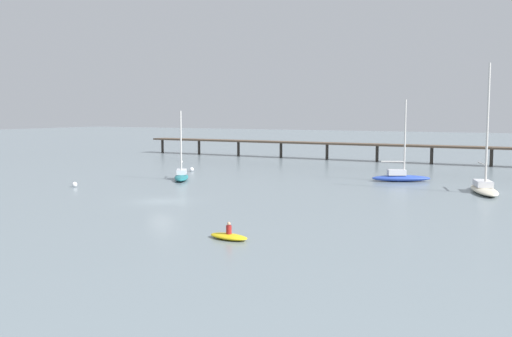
{
  "coord_description": "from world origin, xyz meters",
  "views": [
    {
      "loc": [
        33.36,
        -43.15,
        8.25
      ],
      "look_at": [
        0.0,
        18.14,
        1.5
      ],
      "focal_mm": 41.52,
      "sensor_mm": 36.0,
      "label": 1
    }
  ],
  "objects_px": {
    "pier": "(462,140)",
    "sailboat_cream": "(484,186)",
    "sailboat_blue": "(400,176)",
    "mooring_buoy_outer": "(192,169)",
    "sailboat_teal": "(181,175)",
    "dinghy_yellow": "(229,236)",
    "mooring_buoy_far": "(75,185)"
  },
  "relations": [
    {
      "from": "pier",
      "to": "mooring_buoy_far",
      "type": "distance_m",
      "value": 58.16
    },
    {
      "from": "sailboat_cream",
      "to": "mooring_buoy_outer",
      "type": "distance_m",
      "value": 38.42
    },
    {
      "from": "pier",
      "to": "mooring_buoy_outer",
      "type": "height_order",
      "value": "pier"
    },
    {
      "from": "sailboat_teal",
      "to": "sailboat_blue",
      "type": "xyz_separation_m",
      "value": [
        23.65,
        11.12,
        0.05
      ]
    },
    {
      "from": "sailboat_teal",
      "to": "sailboat_blue",
      "type": "bearing_deg",
      "value": 25.19
    },
    {
      "from": "pier",
      "to": "dinghy_yellow",
      "type": "distance_m",
      "value": 62.92
    },
    {
      "from": "pier",
      "to": "mooring_buoy_far",
      "type": "bearing_deg",
      "value": -124.05
    },
    {
      "from": "sailboat_cream",
      "to": "sailboat_teal",
      "type": "bearing_deg",
      "value": -170.96
    },
    {
      "from": "sailboat_blue",
      "to": "dinghy_yellow",
      "type": "height_order",
      "value": "sailboat_blue"
    },
    {
      "from": "pier",
      "to": "sailboat_blue",
      "type": "height_order",
      "value": "sailboat_blue"
    },
    {
      "from": "pier",
      "to": "dinghy_yellow",
      "type": "xyz_separation_m",
      "value": [
        -3.97,
        -62.69,
        -3.6
      ]
    },
    {
      "from": "sailboat_cream",
      "to": "dinghy_yellow",
      "type": "distance_m",
      "value": 33.19
    },
    {
      "from": "sailboat_teal",
      "to": "mooring_buoy_far",
      "type": "height_order",
      "value": "sailboat_teal"
    },
    {
      "from": "mooring_buoy_far",
      "to": "pier",
      "type": "bearing_deg",
      "value": 55.95
    },
    {
      "from": "dinghy_yellow",
      "to": "sailboat_cream",
      "type": "bearing_deg",
      "value": 69.84
    },
    {
      "from": "pier",
      "to": "sailboat_teal",
      "type": "height_order",
      "value": "sailboat_teal"
    },
    {
      "from": "mooring_buoy_outer",
      "to": "sailboat_teal",
      "type": "bearing_deg",
      "value": -62.33
    },
    {
      "from": "dinghy_yellow",
      "to": "mooring_buoy_far",
      "type": "distance_m",
      "value": 32.05
    },
    {
      "from": "sailboat_cream",
      "to": "sailboat_blue",
      "type": "relative_size",
      "value": 1.35
    },
    {
      "from": "sailboat_teal",
      "to": "dinghy_yellow",
      "type": "height_order",
      "value": "sailboat_teal"
    },
    {
      "from": "sailboat_cream",
      "to": "mooring_buoy_outer",
      "type": "height_order",
      "value": "sailboat_cream"
    },
    {
      "from": "sailboat_cream",
      "to": "sailboat_blue",
      "type": "distance_m",
      "value": 11.6
    },
    {
      "from": "sailboat_blue",
      "to": "mooring_buoy_outer",
      "type": "xyz_separation_m",
      "value": [
        -28.21,
        -2.44,
        -0.33
      ]
    },
    {
      "from": "pier",
      "to": "sailboat_cream",
      "type": "bearing_deg",
      "value": -76.67
    },
    {
      "from": "sailboat_blue",
      "to": "dinghy_yellow",
      "type": "distance_m",
      "value": 36.93
    },
    {
      "from": "pier",
      "to": "sailboat_blue",
      "type": "bearing_deg",
      "value": -95.76
    },
    {
      "from": "sailboat_teal",
      "to": "mooring_buoy_far",
      "type": "distance_m",
      "value": 12.83
    },
    {
      "from": "sailboat_blue",
      "to": "mooring_buoy_outer",
      "type": "relative_size",
      "value": 15.99
    },
    {
      "from": "mooring_buoy_far",
      "to": "dinghy_yellow",
      "type": "bearing_deg",
      "value": -27.07
    },
    {
      "from": "sailboat_blue",
      "to": "mooring_buoy_far",
      "type": "xyz_separation_m",
      "value": [
        -29.9,
        -22.32,
        -0.34
      ]
    },
    {
      "from": "sailboat_teal",
      "to": "dinghy_yellow",
      "type": "xyz_separation_m",
      "value": [
        22.29,
        -25.78,
        -0.38
      ]
    },
    {
      "from": "mooring_buoy_outer",
      "to": "mooring_buoy_far",
      "type": "xyz_separation_m",
      "value": [
        -1.7,
        -19.88,
        -0.01
      ]
    }
  ]
}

